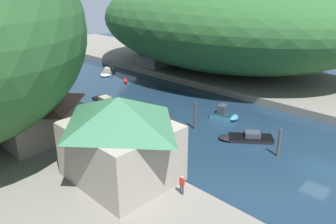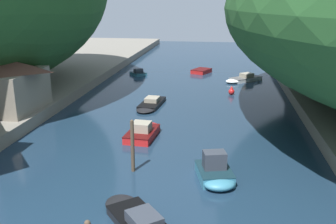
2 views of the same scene
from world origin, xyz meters
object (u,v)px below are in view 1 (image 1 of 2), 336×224
boat_moored_right (245,137)px  boat_red_skiff (153,113)px  boat_white_cruiser (108,101)px  boat_mid_channel (66,73)px  person_on_quay (182,184)px  boat_open_rowboat (25,86)px  person_by_boathouse (76,133)px  boat_small_dinghy (107,72)px  boat_yellow_tender (225,115)px  right_bank_cottage (156,56)px  boathouse_shed (39,115)px  channel_buoy_near (125,81)px  waterfront_building (120,137)px

boat_moored_right → boat_red_skiff: bearing=61.3°
boat_white_cruiser → boat_red_skiff: 9.04m
boat_mid_channel → boat_moored_right: (-0.89, -42.62, 0.03)m
person_on_quay → boat_mid_channel: bearing=-30.8°
boat_open_rowboat → boat_mid_channel: boat_open_rowboat is taller
boat_red_skiff → person_by_boathouse: size_ratio=3.04×
boat_red_skiff → boat_mid_channel: bearing=88.0°
boat_small_dinghy → boat_yellow_tender: bearing=132.8°
boat_yellow_tender → boat_small_dinghy: bearing=-110.0°
boat_small_dinghy → right_bank_cottage: bearing=-162.3°
boathouse_shed → boat_red_skiff: 15.35m
boathouse_shed → right_bank_cottage: bearing=26.2°
boat_white_cruiser → boat_open_rowboat: (-5.41, 17.19, 0.03)m
boat_open_rowboat → person_on_quay: size_ratio=2.06×
boat_open_rowboat → boat_mid_channel: 10.48m
boat_white_cruiser → right_bank_cottage: bearing=-149.2°
boat_small_dinghy → boat_white_cruiser: bearing=102.6°
boat_moored_right → channel_buoy_near: size_ratio=5.36×
boat_white_cruiser → boat_moored_right: bearing=104.3°
right_bank_cottage → person_by_boathouse: bearing=-147.4°
boat_white_cruiser → person_by_boathouse: (-11.40, -10.29, 1.84)m
boat_mid_channel → person_on_quay: person_on_quay is taller
channel_buoy_near → boat_yellow_tender: bearing=-93.3°
boat_small_dinghy → person_on_quay: 44.96m
boat_mid_channel → boat_small_dinghy: bearing=-19.8°
boat_white_cruiser → channel_buoy_near: bearing=-138.1°
person_by_boathouse → boat_open_rowboat: bearing=0.5°
boat_white_cruiser → boat_small_dinghy: boat_small_dinghy is taller
boat_yellow_tender → right_bank_cottage: bearing=-129.1°
waterfront_building → boat_moored_right: bearing=-9.2°
boat_yellow_tender → boat_open_rowboat: boat_yellow_tender is taller
channel_buoy_near → boat_small_dinghy: bearing=78.0°
boat_open_rowboat → person_on_quay: 42.52m
boathouse_shed → person_on_quay: 18.49m
waterfront_building → person_by_boathouse: bearing=83.8°
waterfront_building → boat_open_rowboat: bearing=79.2°
boat_red_skiff → boat_yellow_tender: bearing=-45.2°
boathouse_shed → right_bank_cottage: size_ratio=1.25×
boat_white_cruiser → channel_buoy_near: channel_buoy_near is taller
boat_red_skiff → person_on_quay: 19.96m
waterfront_building → boat_yellow_tender: 20.63m
boat_white_cruiser → boat_yellow_tender: (7.51, -16.46, 0.28)m
boat_open_rowboat → boathouse_shed: bearing=-149.6°
waterfront_building → boat_mid_channel: size_ratio=2.07×
boat_mid_channel → person_by_boathouse: size_ratio=2.68×
boat_red_skiff → boat_mid_channel: 29.67m
right_bank_cottage → channel_buoy_near: 11.21m
boathouse_shed → boat_open_rowboat: boathouse_shed is taller
boat_yellow_tender → boat_open_rowboat: size_ratio=1.17×
waterfront_building → boat_white_cruiser: size_ratio=1.48×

